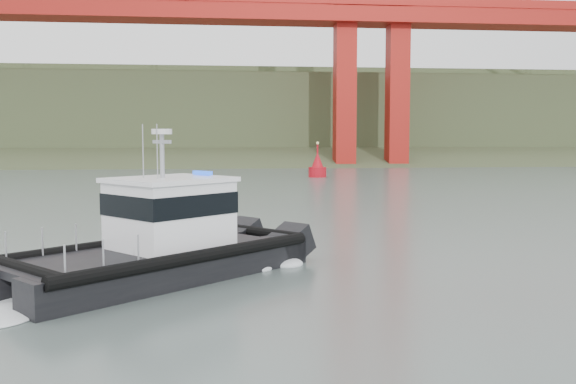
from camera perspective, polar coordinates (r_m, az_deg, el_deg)
ground at (r=19.77m, az=-3.25°, el=-8.59°), size 400.00×400.00×0.00m
headlands at (r=144.70m, az=-6.04°, el=5.97°), size 500.00×105.36×27.12m
patrol_boat at (r=21.46m, az=-11.08°, el=-4.15°), size 10.26×9.72×5.04m
nav_buoy at (r=72.04m, az=2.63°, el=2.22°), size 2.02×2.02×4.20m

